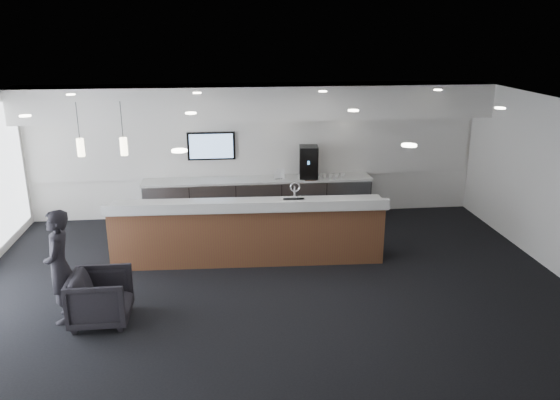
{
  "coord_description": "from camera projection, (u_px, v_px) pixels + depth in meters",
  "views": [
    {
      "loc": [
        -0.77,
        -7.98,
        4.17
      ],
      "look_at": [
        0.24,
        1.3,
        1.19
      ],
      "focal_mm": 35.0,
      "sensor_mm": 36.0,
      "label": 1
    }
  ],
  "objects": [
    {
      "name": "info_sign_right",
      "position": [
        281.0,
        174.0,
        12.02
      ],
      "size": [
        0.17,
        0.06,
        0.23
      ],
      "primitive_type": "cube",
      "rotation": [
        0.0,
        0.0,
        -0.24
      ],
      "color": "white",
      "rests_on": "back_credenza"
    },
    {
      "name": "cup_3",
      "position": [
        324.0,
        176.0,
        12.12
      ],
      "size": [
        0.11,
        0.11,
        0.08
      ],
      "primitive_type": "imported",
      "rotation": [
        0.0,
        0.0,
        1.94
      ],
      "color": "white",
      "rests_on": "back_credenza"
    },
    {
      "name": "cup_1",
      "position": [
        337.0,
        175.0,
        12.15
      ],
      "size": [
        0.12,
        0.12,
        0.08
      ],
      "primitive_type": "imported",
      "rotation": [
        0.0,
        0.0,
        0.65
      ],
      "color": "white",
      "rests_on": "back_credenza"
    },
    {
      "name": "cup_2",
      "position": [
        331.0,
        176.0,
        12.14
      ],
      "size": [
        0.11,
        0.11,
        0.08
      ],
      "primitive_type": "imported",
      "rotation": [
        0.0,
        0.0,
        1.29
      ],
      "color": "white",
      "rests_on": "back_credenza"
    },
    {
      "name": "lounge_guest",
      "position": [
        59.0,
        267.0,
        7.89
      ],
      "size": [
        0.46,
        0.66,
        1.7
      ],
      "primitive_type": "imported",
      "rotation": [
        0.0,
        0.0,
        -1.49
      ],
      "color": "black",
      "rests_on": "ground"
    },
    {
      "name": "pendant_right",
      "position": [
        75.0,
        153.0,
        8.66
      ],
      "size": [
        0.12,
        0.12,
        0.3
      ],
      "primitive_type": "cylinder",
      "color": "#FCF1C5",
      "rests_on": "ceiling"
    },
    {
      "name": "service_counter",
      "position": [
        248.0,
        231.0,
        10.01
      ],
      "size": [
        5.02,
        1.02,
        1.49
      ],
      "rotation": [
        0.0,
        0.0,
        -0.04
      ],
      "color": "brown",
      "rests_on": "ground"
    },
    {
      "name": "info_sign_left",
      "position": [
        277.0,
        175.0,
        12.0
      ],
      "size": [
        0.14,
        0.03,
        0.19
      ],
      "primitive_type": "cube",
      "rotation": [
        0.0,
        0.0,
        0.08
      ],
      "color": "white",
      "rests_on": "back_credenza"
    },
    {
      "name": "back_credenza",
      "position": [
        258.0,
        199.0,
        12.21
      ],
      "size": [
        5.06,
        0.66,
        0.95
      ],
      "color": "gray",
      "rests_on": "ground"
    },
    {
      "name": "ground",
      "position": [
        274.0,
        294.0,
        8.91
      ],
      "size": [
        10.0,
        10.0,
        0.0
      ],
      "primitive_type": "plane",
      "color": "black",
      "rests_on": "ground"
    },
    {
      "name": "cup_5",
      "position": [
        312.0,
        176.0,
        12.1
      ],
      "size": [
        0.1,
        0.1,
        0.08
      ],
      "primitive_type": "imported",
      "rotation": [
        0.0,
        0.0,
        3.23
      ],
      "color": "white",
      "rests_on": "back_credenza"
    },
    {
      "name": "cup_0",
      "position": [
        343.0,
        175.0,
        12.17
      ],
      "size": [
        0.09,
        0.09,
        0.08
      ],
      "primitive_type": "imported",
      "color": "white",
      "rests_on": "back_credenza"
    },
    {
      "name": "ceiling_can_lights",
      "position": [
        273.0,
        112.0,
        8.0
      ],
      "size": [
        7.0,
        5.0,
        0.02
      ],
      "primitive_type": null,
      "color": "white",
      "rests_on": "ceiling"
    },
    {
      "name": "ceiling",
      "position": [
        273.0,
        110.0,
        7.99
      ],
      "size": [
        10.0,
        8.0,
        0.02
      ],
      "primitive_type": "cube",
      "color": "black",
      "rests_on": "back_wall"
    },
    {
      "name": "cup_7",
      "position": [
        300.0,
        177.0,
        12.07
      ],
      "size": [
        0.1,
        0.1,
        0.08
      ],
      "primitive_type": "imported",
      "rotation": [
        0.0,
        0.0,
        4.52
      ],
      "color": "white",
      "rests_on": "back_credenza"
    },
    {
      "name": "back_wall",
      "position": [
        256.0,
        151.0,
        12.24
      ],
      "size": [
        10.0,
        0.02,
        3.0
      ],
      "primitive_type": "cube",
      "color": "white",
      "rests_on": "ground"
    },
    {
      "name": "armchair",
      "position": [
        101.0,
        298.0,
        7.96
      ],
      "size": [
        0.85,
        0.82,
        0.77
      ],
      "primitive_type": "imported",
      "rotation": [
        0.0,
        0.0,
        1.57
      ],
      "color": "black",
      "rests_on": "ground"
    },
    {
      "name": "wall_tv",
      "position": [
        211.0,
        146.0,
        12.0
      ],
      "size": [
        1.05,
        0.08,
        0.62
      ],
      "color": "black",
      "rests_on": "back_wall"
    },
    {
      "name": "soffit_bulkhead",
      "position": [
        257.0,
        102.0,
        11.46
      ],
      "size": [
        10.0,
        0.9,
        0.7
      ],
      "primitive_type": "cube",
      "color": "white",
      "rests_on": "back_wall"
    },
    {
      "name": "cup_4",
      "position": [
        318.0,
        176.0,
        12.11
      ],
      "size": [
        0.12,
        0.12,
        0.08
      ],
      "primitive_type": "imported",
      "rotation": [
        0.0,
        0.0,
        2.58
      ],
      "color": "white",
      "rests_on": "back_credenza"
    },
    {
      "name": "cup_6",
      "position": [
        306.0,
        176.0,
        12.08
      ],
      "size": [
        0.12,
        0.12,
        0.08
      ],
      "primitive_type": "imported",
      "rotation": [
        0.0,
        0.0,
        3.87
      ],
      "color": "white",
      "rests_on": "back_credenza"
    },
    {
      "name": "coffee_machine",
      "position": [
        309.0,
        162.0,
        12.06
      ],
      "size": [
        0.45,
        0.55,
        0.71
      ],
      "rotation": [
        0.0,
        0.0,
        -0.11
      ],
      "color": "black",
      "rests_on": "back_credenza"
    },
    {
      "name": "pendant_left",
      "position": [
        120.0,
        152.0,
        8.73
      ],
      "size": [
        0.12,
        0.12,
        0.3
      ],
      "primitive_type": "cylinder",
      "color": "#FCF1C5",
      "rests_on": "ceiling"
    },
    {
      "name": "alcove_panel",
      "position": [
        256.0,
        147.0,
        12.18
      ],
      "size": [
        9.8,
        0.06,
        1.4
      ],
      "primitive_type": "cube",
      "color": "white",
      "rests_on": "back_wall"
    }
  ]
}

